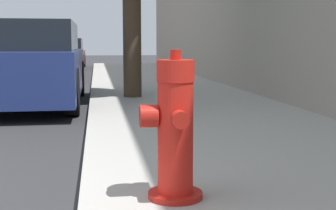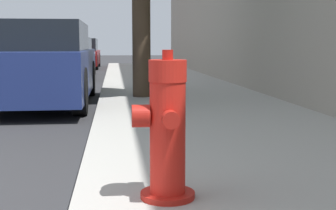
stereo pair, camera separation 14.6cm
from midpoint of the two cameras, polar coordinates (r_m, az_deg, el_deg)
fire_hydrant at (r=2.73m, az=-0.77°, el=-3.20°), size 0.37×0.38×0.87m
parked_car_near at (r=8.12m, az=-17.20°, el=4.69°), size 1.74×4.20×1.37m
parked_car_mid at (r=14.63m, az=-14.55°, el=5.59°), size 1.82×4.08×1.21m
parked_car_far at (r=20.06m, az=-12.89°, el=6.08°), size 1.77×4.25×1.24m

